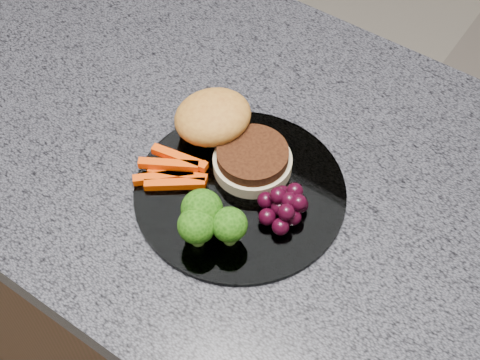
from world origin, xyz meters
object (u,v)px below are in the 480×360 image
at_px(island_cabinet, 205,289).
at_px(burger, 227,134).
at_px(plate, 240,191).
at_px(grape_bunch, 284,206).

distance_m(island_cabinet, burger, 0.50).
relative_size(plate, grape_bunch, 4.11).
relative_size(plate, burger, 1.39).
height_order(island_cabinet, grape_bunch, grape_bunch).
xyz_separation_m(island_cabinet, plate, (0.12, -0.05, 0.47)).
bearing_deg(island_cabinet, grape_bunch, -16.35).
xyz_separation_m(plate, burger, (-0.05, 0.05, 0.03)).
height_order(plate, grape_bunch, grape_bunch).
bearing_deg(grape_bunch, island_cabinet, 163.65).
bearing_deg(plate, island_cabinet, 155.47).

